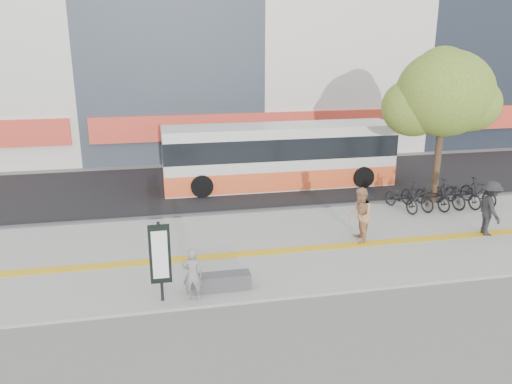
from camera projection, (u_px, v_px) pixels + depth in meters
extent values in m
plane|color=slate|center=(300.00, 265.00, 15.58)|extent=(120.00, 120.00, 0.00)
cube|color=gray|center=(287.00, 245.00, 16.97)|extent=(40.00, 7.00, 0.08)
cube|color=gold|center=(291.00, 250.00, 16.49)|extent=(40.00, 0.45, 0.01)
cube|color=black|center=(246.00, 185.00, 24.00)|extent=(40.00, 8.00, 0.06)
cube|color=#3A3A3C|center=(265.00, 211.00, 20.24)|extent=(40.00, 0.25, 0.14)
cube|color=red|center=(265.00, 125.00, 28.54)|extent=(19.00, 0.50, 1.40)
cube|color=#3A3A3C|center=(221.00, 282.00, 13.87)|extent=(1.60, 0.45, 0.45)
cylinder|color=black|center=(160.00, 262.00, 13.02)|extent=(0.08, 0.08, 2.20)
cube|color=black|center=(160.00, 254.00, 12.96)|extent=(0.55, 0.08, 1.60)
cube|color=white|center=(160.00, 255.00, 12.91)|extent=(0.40, 0.02, 1.30)
cylinder|color=#321F16|center=(437.00, 165.00, 20.88)|extent=(0.28, 0.28, 3.20)
ellipsoid|color=#3F6722|center=(445.00, 93.00, 20.02)|extent=(3.80, 3.80, 3.42)
ellipsoid|color=#3F6722|center=(414.00, 107.00, 20.47)|extent=(2.60, 2.60, 2.34)
ellipsoid|color=#3F6722|center=(470.00, 104.00, 19.94)|extent=(2.40, 2.40, 2.16)
ellipsoid|color=#3F6722|center=(443.00, 71.00, 20.60)|extent=(2.20, 2.20, 1.98)
cube|color=silver|center=(279.00, 156.00, 23.39)|extent=(10.61, 2.21, 2.83)
cube|color=#EA5728|center=(279.00, 175.00, 23.66)|extent=(10.63, 2.23, 0.88)
cube|color=black|center=(279.00, 145.00, 23.25)|extent=(10.63, 2.23, 0.97)
cylinder|color=black|center=(202.00, 186.00, 21.91)|extent=(0.97, 0.31, 0.97)
cylinder|color=black|center=(197.00, 173.00, 23.98)|extent=(0.97, 0.31, 0.97)
cylinder|color=black|center=(363.00, 177.00, 23.34)|extent=(0.97, 0.31, 0.97)
cylinder|color=black|center=(346.00, 166.00, 25.41)|extent=(0.97, 0.31, 0.97)
imported|color=black|center=(401.00, 198.00, 20.19)|extent=(1.12, 1.99, 0.99)
imported|color=black|center=(417.00, 196.00, 20.30)|extent=(0.97, 1.90, 1.10)
imported|color=black|center=(433.00, 196.00, 20.45)|extent=(1.12, 1.99, 0.99)
imported|color=black|center=(448.00, 194.00, 20.57)|extent=(0.97, 1.90, 1.10)
imported|color=black|center=(463.00, 194.00, 20.71)|extent=(1.12, 1.99, 0.99)
imported|color=black|center=(478.00, 192.00, 20.83)|extent=(0.97, 1.90, 1.10)
imported|color=black|center=(193.00, 274.00, 13.19)|extent=(0.58, 0.43, 1.45)
imported|color=tan|center=(360.00, 215.00, 16.94)|extent=(0.82, 1.00, 1.88)
imported|color=black|center=(490.00, 208.00, 17.53)|extent=(0.92, 1.36, 1.94)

